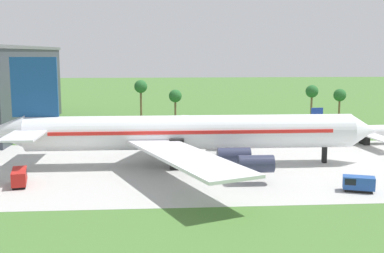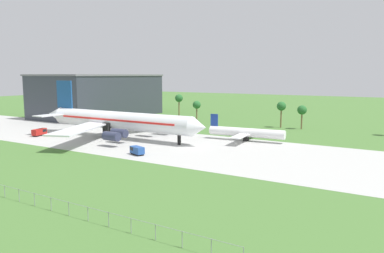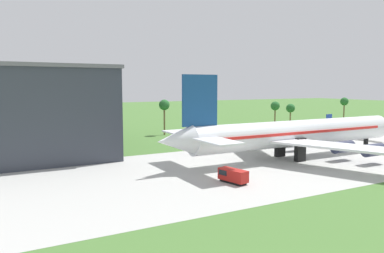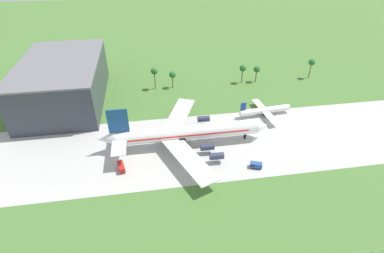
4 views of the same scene
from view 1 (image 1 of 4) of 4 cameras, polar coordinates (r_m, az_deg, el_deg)
name	(u,v)px [view 1 (image 1 of 4)]	position (r m, az deg, el deg)	size (l,w,h in m)	color
ground_plane	(358,164)	(89.95, 19.07, -4.23)	(600.00, 600.00, 0.00)	#477233
taxiway_strip	(358,164)	(89.95, 19.07, -4.23)	(320.00, 44.00, 0.02)	#B2B2AD
jet_airliner	(184,133)	(83.22, -0.90, -0.74)	(68.40, 59.28, 18.75)	white
regional_aircraft	(364,132)	(109.08, 19.76, -0.63)	(24.63, 22.24, 8.10)	white
baggage_tug	(19,177)	(75.87, -19.78, -5.63)	(3.13, 5.75, 2.40)	black
catering_van	(358,183)	(72.26, 19.02, -6.38)	(4.72, 3.31, 2.19)	black
palm_tree_row	(285,92)	(138.95, 10.97, 4.03)	(92.37, 3.60, 11.99)	brown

